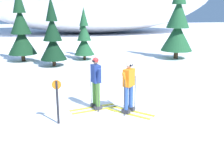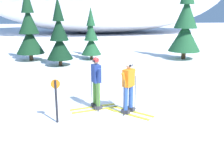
{
  "view_description": "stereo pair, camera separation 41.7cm",
  "coord_description": "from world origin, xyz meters",
  "px_view_note": "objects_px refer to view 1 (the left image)",
  "views": [
    {
      "loc": [
        -0.84,
        -8.85,
        3.38
      ],
      "look_at": [
        0.62,
        -0.18,
        0.95
      ],
      "focal_mm": 43.46,
      "sensor_mm": 36.0,
      "label": 1
    },
    {
      "loc": [
        -0.43,
        -8.91,
        3.38
      ],
      "look_at": [
        0.62,
        -0.18,
        0.95
      ],
      "focal_mm": 43.46,
      "sensor_mm": 36.0,
      "label": 2
    }
  ],
  "objects_px": {
    "trail_marker_post": "(57,99)",
    "pine_tree_far_left": "(21,31)",
    "skier_navy_jacket": "(96,83)",
    "pine_tree_center_right": "(83,39)",
    "pine_tree_center_left": "(53,38)",
    "skier_orange_jacket": "(129,86)",
    "pine_tree_center": "(84,38)",
    "pine_tree_far_right": "(178,24)"
  },
  "relations": [
    {
      "from": "pine_tree_center",
      "to": "pine_tree_far_right",
      "type": "height_order",
      "value": "pine_tree_far_right"
    },
    {
      "from": "skier_navy_jacket",
      "to": "pine_tree_center_left",
      "type": "xyz_separation_m",
      "value": [
        -1.72,
        7.82,
        0.78
      ]
    },
    {
      "from": "pine_tree_center_right",
      "to": "pine_tree_far_right",
      "type": "bearing_deg",
      "value": -21.09
    },
    {
      "from": "trail_marker_post",
      "to": "pine_tree_far_left",
      "type": "bearing_deg",
      "value": 103.11
    },
    {
      "from": "skier_orange_jacket",
      "to": "pine_tree_center_left",
      "type": "distance_m",
      "value": 8.84
    },
    {
      "from": "skier_orange_jacket",
      "to": "pine_tree_center",
      "type": "relative_size",
      "value": 0.5
    },
    {
      "from": "pine_tree_center",
      "to": "trail_marker_post",
      "type": "distance_m",
      "value": 10.93
    },
    {
      "from": "pine_tree_center",
      "to": "trail_marker_post",
      "type": "relative_size",
      "value": 2.57
    },
    {
      "from": "pine_tree_center_left",
      "to": "pine_tree_far_right",
      "type": "bearing_deg",
      "value": 8.68
    },
    {
      "from": "pine_tree_center",
      "to": "pine_tree_center_right",
      "type": "bearing_deg",
      "value": 88.89
    },
    {
      "from": "pine_tree_center_right",
      "to": "trail_marker_post",
      "type": "xyz_separation_m",
      "value": [
        -1.6,
        -12.65,
        -0.46
      ]
    },
    {
      "from": "skier_navy_jacket",
      "to": "pine_tree_center_right",
      "type": "bearing_deg",
      "value": 88.4
    },
    {
      "from": "pine_tree_far_left",
      "to": "trail_marker_post",
      "type": "distance_m",
      "value": 11.32
    },
    {
      "from": "pine_tree_far_left",
      "to": "pine_tree_center_right",
      "type": "distance_m",
      "value": 4.55
    },
    {
      "from": "pine_tree_center_left",
      "to": "pine_tree_far_right",
      "type": "xyz_separation_m",
      "value": [
        8.43,
        1.29,
        0.65
      ]
    },
    {
      "from": "skier_orange_jacket",
      "to": "pine_tree_far_left",
      "type": "xyz_separation_m",
      "value": [
        -4.87,
        10.42,
        1.09
      ]
    },
    {
      "from": "skier_orange_jacket",
      "to": "skier_navy_jacket",
      "type": "bearing_deg",
      "value": 152.74
    },
    {
      "from": "pine_tree_center_left",
      "to": "pine_tree_center_right",
      "type": "distance_m",
      "value": 4.3
    },
    {
      "from": "pine_tree_center_left",
      "to": "pine_tree_center_right",
      "type": "xyz_separation_m",
      "value": [
        2.05,
        3.75,
        -0.49
      ]
    },
    {
      "from": "skier_navy_jacket",
      "to": "pine_tree_center_right",
      "type": "height_order",
      "value": "pine_tree_center_right"
    },
    {
      "from": "pine_tree_center_right",
      "to": "skier_orange_jacket",
      "type": "bearing_deg",
      "value": -86.61
    },
    {
      "from": "skier_navy_jacket",
      "to": "pine_tree_center",
      "type": "bearing_deg",
      "value": 88.31
    },
    {
      "from": "pine_tree_far_left",
      "to": "pine_tree_far_right",
      "type": "xyz_separation_m",
      "value": [
        10.53,
        -0.77,
        0.36
      ]
    },
    {
      "from": "skier_navy_jacket",
      "to": "pine_tree_center_right",
      "type": "xyz_separation_m",
      "value": [
        0.32,
        11.57,
        0.29
      ]
    },
    {
      "from": "skier_orange_jacket",
      "to": "pine_tree_far_right",
      "type": "relative_size",
      "value": 0.31
    },
    {
      "from": "pine_tree_center_left",
      "to": "pine_tree_center",
      "type": "relative_size",
      "value": 1.17
    },
    {
      "from": "skier_navy_jacket",
      "to": "pine_tree_center_left",
      "type": "bearing_deg",
      "value": 102.43
    },
    {
      "from": "pine_tree_far_left",
      "to": "trail_marker_post",
      "type": "relative_size",
      "value": 3.51
    },
    {
      "from": "pine_tree_center_right",
      "to": "pine_tree_center_left",
      "type": "bearing_deg",
      "value": -118.64
    },
    {
      "from": "pine_tree_far_right",
      "to": "trail_marker_post",
      "type": "height_order",
      "value": "pine_tree_far_right"
    },
    {
      "from": "pine_tree_far_left",
      "to": "pine_tree_center_left",
      "type": "distance_m",
      "value": 2.96
    },
    {
      "from": "trail_marker_post",
      "to": "pine_tree_center_left",
      "type": "bearing_deg",
      "value": 92.87
    },
    {
      "from": "skier_orange_jacket",
      "to": "pine_tree_far_right",
      "type": "height_order",
      "value": "pine_tree_far_right"
    },
    {
      "from": "pine_tree_far_right",
      "to": "pine_tree_center_left",
      "type": "bearing_deg",
      "value": -171.32
    },
    {
      "from": "pine_tree_far_left",
      "to": "trail_marker_post",
      "type": "bearing_deg",
      "value": -76.89
    },
    {
      "from": "pine_tree_center",
      "to": "pine_tree_far_right",
      "type": "distance_m",
      "value": 6.51
    },
    {
      "from": "skier_orange_jacket",
      "to": "pine_tree_center",
      "type": "bearing_deg",
      "value": 94.21
    },
    {
      "from": "pine_tree_center_left",
      "to": "pine_tree_center_right",
      "type": "height_order",
      "value": "pine_tree_center_left"
    },
    {
      "from": "pine_tree_center_left",
      "to": "pine_tree_far_right",
      "type": "relative_size",
      "value": 0.73
    },
    {
      "from": "pine_tree_center",
      "to": "pine_tree_center_right",
      "type": "xyz_separation_m",
      "value": [
        0.04,
        1.85,
        -0.24
      ]
    },
    {
      "from": "pine_tree_center_left",
      "to": "pine_tree_center",
      "type": "distance_m",
      "value": 2.77
    },
    {
      "from": "pine_tree_far_left",
      "to": "pine_tree_center_right",
      "type": "bearing_deg",
      "value": 22.14
    }
  ]
}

